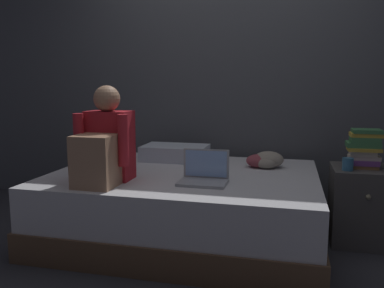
{
  "coord_description": "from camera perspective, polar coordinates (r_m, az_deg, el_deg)",
  "views": [
    {
      "loc": [
        0.56,
        -2.56,
        1.17
      ],
      "look_at": [
        -0.1,
        0.1,
        0.76
      ],
      "focal_mm": 37.21,
      "sensor_mm": 36.0,
      "label": 1
    }
  ],
  "objects": [
    {
      "name": "mug",
      "position": [
        3.02,
        21.43,
        -2.71
      ],
      "size": [
        0.08,
        0.08,
        0.09
      ],
      "primitive_type": "cylinder",
      "color": "teal",
      "rests_on": "nightstand"
    },
    {
      "name": "person_sitting",
      "position": [
        2.75,
        -12.44,
        -0.25
      ],
      "size": [
        0.39,
        0.44,
        0.66
      ],
      "color": "#B21E28",
      "rests_on": "bed"
    },
    {
      "name": "bed",
      "position": [
        3.1,
        -1.0,
        -8.68
      ],
      "size": [
        2.0,
        1.5,
        0.51
      ],
      "color": "brown",
      "rests_on": "ground_plane"
    },
    {
      "name": "wall_back",
      "position": [
        3.8,
        5.47,
        11.3
      ],
      "size": [
        5.6,
        0.1,
        2.7
      ],
      "primitive_type": "cube",
      "color": "#4C4F54",
      "rests_on": "ground_plane"
    },
    {
      "name": "ground_plane",
      "position": [
        2.87,
        1.43,
        -15.47
      ],
      "size": [
        8.0,
        8.0,
        0.0
      ],
      "primitive_type": "plane",
      "color": "#2D2D33"
    },
    {
      "name": "book_stack",
      "position": [
        3.14,
        23.44,
        -0.54
      ],
      "size": [
        0.24,
        0.16,
        0.28
      ],
      "color": "brown",
      "rests_on": "nightstand"
    },
    {
      "name": "pillow",
      "position": [
        3.5,
        -2.42,
        -1.26
      ],
      "size": [
        0.56,
        0.36,
        0.13
      ],
      "primitive_type": "cube",
      "color": "silver",
      "rests_on": "bed"
    },
    {
      "name": "clothes_pile",
      "position": [
        3.24,
        10.38,
        -2.36
      ],
      "size": [
        0.3,
        0.22,
        0.13
      ],
      "color": "#8E3D47",
      "rests_on": "bed"
    },
    {
      "name": "nightstand",
      "position": [
        3.23,
        23.14,
        -8.05
      ],
      "size": [
        0.44,
        0.46,
        0.56
      ],
      "color": "#474442",
      "rests_on": "ground_plane"
    },
    {
      "name": "laptop",
      "position": [
        2.7,
        1.74,
        -4.42
      ],
      "size": [
        0.32,
        0.23,
        0.22
      ],
      "color": "#9EA0A5",
      "rests_on": "bed"
    }
  ]
}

